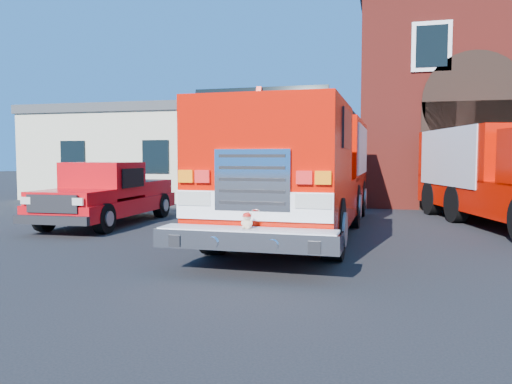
% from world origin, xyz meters
% --- Properties ---
extents(ground, '(100.00, 100.00, 0.00)m').
position_xyz_m(ground, '(0.00, 0.00, 0.00)').
color(ground, black).
rests_on(ground, ground).
extents(side_building, '(10.20, 8.20, 4.35)m').
position_xyz_m(side_building, '(-9.00, 13.00, 2.20)').
color(side_building, beige).
rests_on(side_building, ground).
extents(fire_engine, '(3.11, 10.54, 3.23)m').
position_xyz_m(fire_engine, '(0.33, 2.53, 1.67)').
color(fire_engine, black).
rests_on(fire_engine, ground).
extents(pickup_truck, '(2.16, 5.63, 1.83)m').
position_xyz_m(pickup_truck, '(-5.50, 2.66, 0.86)').
color(pickup_truck, black).
rests_on(pickup_truck, ground).
extents(secondary_truck, '(4.80, 9.21, 2.86)m').
position_xyz_m(secondary_truck, '(5.88, 4.83, 1.56)').
color(secondary_truck, black).
rests_on(secondary_truck, ground).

